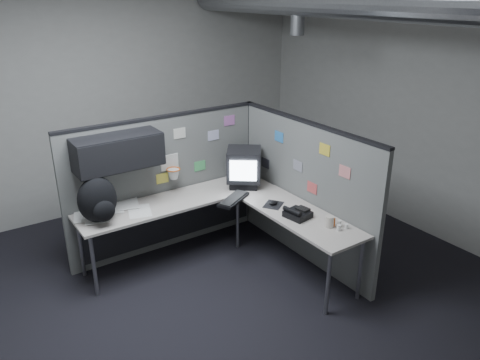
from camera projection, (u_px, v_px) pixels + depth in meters
room at (282, 86)px, 4.36m from camera, size 5.62×5.62×3.22m
partition_back at (155, 173)px, 5.30m from camera, size 2.44×0.42×1.63m
partition_right at (304, 191)px, 5.29m from camera, size 0.07×2.23×1.63m
desk at (210, 212)px, 5.24m from camera, size 2.31×2.11×0.73m
monitor at (244, 167)px, 5.58m from camera, size 0.55×0.55×0.45m
keyboard at (234, 199)px, 5.23m from camera, size 0.49×0.37×0.04m
mouse at (273, 204)px, 5.13m from camera, size 0.29×0.27×0.05m
phone at (297, 214)px, 4.85m from camera, size 0.25×0.27×0.11m
bottles at (338, 225)px, 4.64m from camera, size 0.13×0.16×0.08m
cup at (330, 222)px, 4.64m from camera, size 0.10×0.10×0.12m
papers at (113, 211)px, 4.99m from camera, size 0.83×0.63×0.02m
backpack at (98, 201)px, 4.68m from camera, size 0.46×0.45×0.48m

